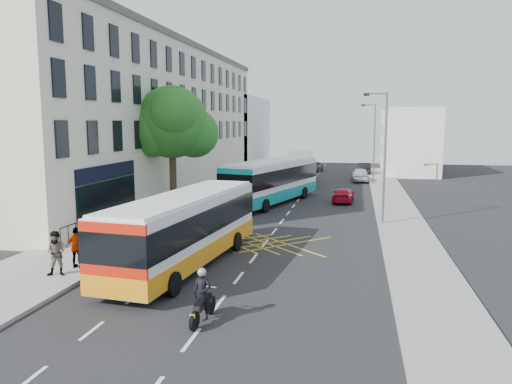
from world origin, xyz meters
The scene contains 22 objects.
ground centered at (0.00, 0.00, 0.00)m, with size 120.00×120.00×0.00m, color black.
pavement_left centered at (-8.50, 15.00, 0.07)m, with size 5.00×70.00×0.15m, color gray.
pavement_right centered at (7.50, 15.00, 0.07)m, with size 3.00×70.00×0.15m, color gray.
terrace_main centered at (-14.00, 24.49, 6.76)m, with size 8.30×45.00×13.50m.
terrace_far centered at (-14.00, 55.00, 5.00)m, with size 8.00×20.00×10.00m, color silver.
building_right centered at (11.00, 48.00, 4.00)m, with size 6.00×18.00×8.00m, color silver.
street_tree centered at (-8.51, 14.97, 6.29)m, with size 6.30×5.70×8.80m.
lamp_near centered at (6.20, 12.00, 4.62)m, with size 1.45×0.15×8.00m.
lamp_far centered at (6.20, 32.00, 4.62)m, with size 1.45×0.15×8.00m.
railings centered at (-9.70, 5.30, 0.72)m, with size 0.08×5.60×1.14m, color black, non-canonical shape.
bus_near centered at (-2.75, 1.31, 1.68)m, with size 3.79×11.56×3.19m.
bus_mid centered at (-1.84, 19.13, 1.79)m, with size 6.01×12.36×3.39m.
bus_far centered at (-1.28, 32.65, 1.62)m, with size 3.35×11.09×3.07m.
motorbike centered at (-0.06, -4.67, 0.84)m, with size 0.64×2.03×1.80m.
parked_car_blue centered at (-4.90, -0.79, 0.68)m, with size 1.61×4.01×1.37m, color black.
parked_car_silver centered at (-5.60, 3.77, 0.68)m, with size 1.43×4.11×1.35m, color #ADB0B5.
red_hatchback centered at (3.64, 20.67, 0.56)m, with size 1.56×3.84×1.11m, color #B00722.
distant_car_grey centered at (-0.95, 44.92, 0.65)m, with size 2.17×4.71×1.31m, color #383B3F.
distant_car_silver centered at (5.02, 35.20, 0.75)m, with size 1.77×4.41×1.50m, color #B4B6BC.
distant_car_dark centered at (5.50, 42.93, 0.72)m, with size 1.53×4.38×1.44m, color black.
pedestrian_near centered at (-7.17, -1.64, 1.08)m, with size 0.90×0.70×1.85m, color gray.
pedestrian_far centered at (-7.00, -0.43, 1.03)m, with size 1.03×0.43×1.77m, color gray.
Camera 1 is at (4.64, -19.27, 6.36)m, focal length 35.00 mm.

